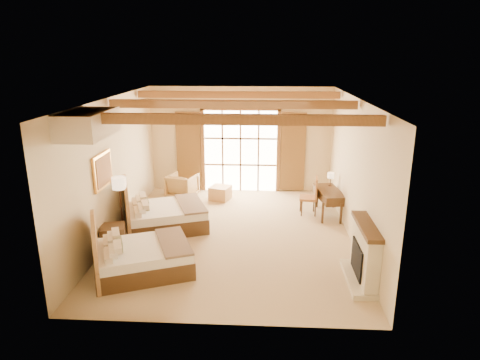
# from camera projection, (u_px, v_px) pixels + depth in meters

# --- Properties ---
(floor) EXTENTS (7.00, 7.00, 0.00)m
(floor) POSITION_uv_depth(u_px,v_px,m) (233.00, 235.00, 10.16)
(floor) COLOR tan
(floor) RESTS_ON ground
(wall_back) EXTENTS (5.50, 0.00, 5.50)m
(wall_back) POSITION_uv_depth(u_px,v_px,m) (241.00, 140.00, 13.05)
(wall_back) COLOR beige
(wall_back) RESTS_ON ground
(wall_left) EXTENTS (0.00, 7.00, 7.00)m
(wall_left) POSITION_uv_depth(u_px,v_px,m) (113.00, 168.00, 9.85)
(wall_left) COLOR beige
(wall_left) RESTS_ON ground
(wall_right) EXTENTS (0.00, 7.00, 7.00)m
(wall_right) POSITION_uv_depth(u_px,v_px,m) (355.00, 172.00, 9.55)
(wall_right) COLOR beige
(wall_right) RESTS_ON ground
(ceiling) EXTENTS (7.00, 7.00, 0.00)m
(ceiling) POSITION_uv_depth(u_px,v_px,m) (232.00, 99.00, 9.24)
(ceiling) COLOR #BD813F
(ceiling) RESTS_ON ground
(ceiling_beams) EXTENTS (5.39, 4.60, 0.18)m
(ceiling_beams) POSITION_uv_depth(u_px,v_px,m) (232.00, 104.00, 9.28)
(ceiling_beams) COLOR #946137
(ceiling_beams) RESTS_ON ceiling
(french_doors) EXTENTS (3.95, 0.08, 2.60)m
(french_doors) POSITION_uv_depth(u_px,v_px,m) (240.00, 151.00, 13.09)
(french_doors) COLOR white
(french_doors) RESTS_ON ground
(fireplace) EXTENTS (0.46, 1.40, 1.16)m
(fireplace) POSITION_uv_depth(u_px,v_px,m) (364.00, 256.00, 7.96)
(fireplace) COLOR beige
(fireplace) RESTS_ON ground
(painting) EXTENTS (0.06, 0.95, 0.75)m
(painting) POSITION_uv_depth(u_px,v_px,m) (103.00, 170.00, 9.08)
(painting) COLOR #F0A843
(painting) RESTS_ON wall_left
(canopy_valance) EXTENTS (0.70, 1.40, 0.45)m
(canopy_valance) POSITION_uv_depth(u_px,v_px,m) (88.00, 124.00, 7.53)
(canopy_valance) COLOR beige
(canopy_valance) RESTS_ON ceiling
(bed_near) EXTENTS (2.29, 1.94, 1.19)m
(bed_near) POSITION_uv_depth(u_px,v_px,m) (136.00, 255.00, 8.36)
(bed_near) COLOR #4A3217
(bed_near) RESTS_ON floor
(bed_far) EXTENTS (2.36, 2.00, 1.25)m
(bed_far) POSITION_uv_depth(u_px,v_px,m) (159.00, 214.00, 10.44)
(bed_far) COLOR #4A3217
(bed_far) RESTS_ON floor
(nightstand) EXTENTS (0.63, 0.63, 0.60)m
(nightstand) POSITION_uv_depth(u_px,v_px,m) (113.00, 239.00, 9.21)
(nightstand) COLOR #4A3217
(nightstand) RESTS_ON floor
(floor_lamp) EXTENTS (0.32, 0.32, 1.50)m
(floor_lamp) POSITION_uv_depth(u_px,v_px,m) (119.00, 187.00, 9.54)
(floor_lamp) COLOR #3C2519
(floor_lamp) RESTS_ON floor
(armchair) EXTENTS (0.98, 0.99, 0.72)m
(armchair) POSITION_uv_depth(u_px,v_px,m) (182.00, 186.00, 12.66)
(armchair) COLOR #A27B44
(armchair) RESTS_ON floor
(ottoman) EXTENTS (0.68, 0.68, 0.40)m
(ottoman) POSITION_uv_depth(u_px,v_px,m) (220.00, 193.00, 12.56)
(ottoman) COLOR #B08549
(ottoman) RESTS_ON floor
(desk) EXTENTS (0.75, 1.35, 0.69)m
(desk) POSITION_uv_depth(u_px,v_px,m) (329.00, 202.00, 11.30)
(desk) COLOR #4A3217
(desk) RESTS_ON floor
(desk_chair) EXTENTS (0.50, 0.50, 1.02)m
(desk_chair) POSITION_uv_depth(u_px,v_px,m) (309.00, 203.00, 11.39)
(desk_chair) COLOR #A8643E
(desk_chair) RESTS_ON floor
(desk_lamp) EXTENTS (0.18, 0.18, 0.36)m
(desk_lamp) POSITION_uv_depth(u_px,v_px,m) (331.00, 176.00, 11.53)
(desk_lamp) COLOR #3C2519
(desk_lamp) RESTS_ON desk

